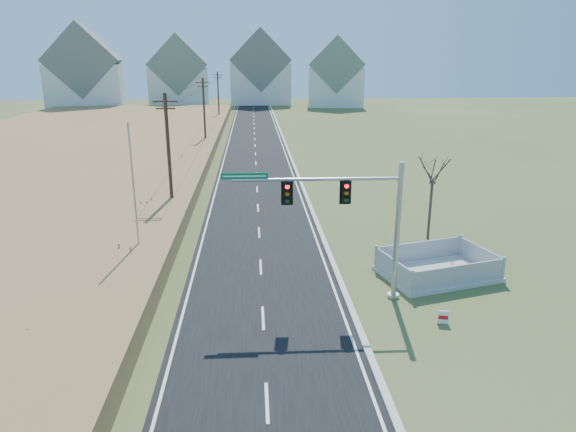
% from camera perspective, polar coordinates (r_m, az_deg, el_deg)
% --- Properties ---
extents(ground, '(260.00, 260.00, 0.00)m').
position_cam_1_polar(ground, '(25.62, -2.89, -9.24)').
color(ground, '#424F26').
rests_on(ground, ground).
extents(road, '(8.00, 180.00, 0.06)m').
position_cam_1_polar(road, '(73.83, -3.70, 8.28)').
color(road, black).
rests_on(road, ground).
extents(curb, '(0.30, 180.00, 0.18)m').
position_cam_1_polar(curb, '(73.95, -0.45, 8.38)').
color(curb, '#B2AFA8').
rests_on(curb, ground).
extents(reed_marsh, '(38.00, 110.00, 1.30)m').
position_cam_1_polar(reed_marsh, '(68.11, -24.42, 6.57)').
color(reed_marsh, olive).
rests_on(reed_marsh, ground).
extents(utility_pole_near, '(1.80, 0.26, 9.00)m').
position_cam_1_polar(utility_pole_near, '(39.03, -13.11, 6.84)').
color(utility_pole_near, '#422D1E').
rests_on(utility_pole_near, ground).
extents(utility_pole_mid, '(1.80, 0.26, 9.00)m').
position_cam_1_polar(utility_pole_mid, '(68.56, -9.29, 11.33)').
color(utility_pole_mid, '#422D1E').
rests_on(utility_pole_mid, ground).
extents(utility_pole_far, '(1.80, 0.26, 9.00)m').
position_cam_1_polar(utility_pole_far, '(98.37, -7.75, 13.10)').
color(utility_pole_far, '#422D1E').
rests_on(utility_pole_far, ground).
extents(condo_nw, '(17.69, 13.38, 19.05)m').
position_cam_1_polar(condo_nw, '(128.65, -21.69, 14.36)').
color(condo_nw, silver).
rests_on(condo_nw, ground).
extents(condo_nnw, '(14.93, 11.17, 17.03)m').
position_cam_1_polar(condo_nnw, '(132.21, -12.04, 14.87)').
color(condo_nnw, silver).
rests_on(condo_nnw, ground).
extents(condo_n, '(15.27, 10.20, 18.54)m').
position_cam_1_polar(condo_n, '(135.02, -3.08, 15.53)').
color(condo_n, silver).
rests_on(condo_n, ground).
extents(condo_ne, '(14.12, 10.51, 16.52)m').
position_cam_1_polar(condo_ne, '(128.64, 5.32, 15.06)').
color(condo_ne, silver).
rests_on(condo_ne, ground).
extents(traffic_signal_mast, '(8.58, 0.59, 6.83)m').
position_cam_1_polar(traffic_signal_mast, '(24.39, 7.96, -0.06)').
color(traffic_signal_mast, '#9EA0A5').
rests_on(traffic_signal_mast, ground).
extents(fence_enclosure, '(6.65, 5.35, 1.32)m').
position_cam_1_polar(fence_enclosure, '(29.27, 16.22, -5.87)').
color(fence_enclosure, '#B7B5AD').
rests_on(fence_enclosure, ground).
extents(open_sign, '(0.51, 0.16, 0.63)m').
position_cam_1_polar(open_sign, '(24.26, 16.86, -10.71)').
color(open_sign, white).
rests_on(open_sign, ground).
extents(flagpole, '(0.36, 0.36, 8.11)m').
position_cam_1_polar(flagpole, '(29.80, -16.57, 0.57)').
color(flagpole, '#B7B5AD').
rests_on(flagpole, ground).
extents(bare_tree, '(2.20, 2.20, 5.84)m').
position_cam_1_polar(bare_tree, '(33.75, 15.87, 5.11)').
color(bare_tree, '#4C3F33').
rests_on(bare_tree, ground).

